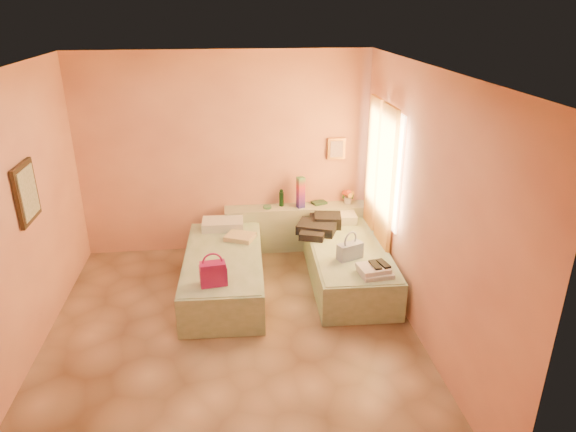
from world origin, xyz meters
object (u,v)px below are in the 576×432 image
bed_left (224,273)px  water_bottle (281,198)px  headboard_ledge (296,227)px  magenta_handbag (213,273)px  green_book (319,203)px  towel_stack (375,271)px  blue_handbag (350,251)px  bed_right (347,264)px  flower_vase (348,195)px

bed_left → water_bottle: (0.84, 1.16, 0.52)m
headboard_ledge → magenta_handbag: (-1.15, -1.81, 0.31)m
bed_left → green_book: 1.87m
green_book → towel_stack: (0.32, -1.88, -0.12)m
water_bottle → blue_handbag: size_ratio=0.76×
headboard_ledge → green_book: green_book is taller
bed_right → flower_vase: flower_vase is taller
bed_left → blue_handbag: bearing=-8.5°
water_bottle → green_book: size_ratio=1.18×
green_book → towel_stack: size_ratio=0.57×
flower_vase → blue_handbag: 1.47m
bed_right → flower_vase: 1.23m
bed_right → towel_stack: 0.83m
towel_stack → blue_handbag: bearing=115.2°
headboard_ledge → green_book: (0.34, 0.07, 0.34)m
water_bottle → blue_handbag: (0.67, -1.43, -0.17)m
bed_left → blue_handbag: blue_handbag is taller
flower_vase → towel_stack: bearing=-93.0°
towel_stack → headboard_ledge: bearing=110.1°
water_bottle → flower_vase: (0.97, -0.01, 0.01)m
bed_left → green_book: green_book is taller
green_book → towel_stack: green_book is taller
water_bottle → flower_vase: flower_vase is taller
bed_right → towel_stack: bearing=-77.9°
magenta_handbag → blue_handbag: (1.61, 0.43, -0.04)m
blue_handbag → towel_stack: 0.47m
bed_right → towel_stack: size_ratio=5.71×
magenta_handbag → blue_handbag: bearing=7.2°
bed_left → bed_right: same height
headboard_ledge → blue_handbag: size_ratio=6.63×
green_book → magenta_handbag: magenta_handbag is taller
bed_left → headboard_ledge: bearing=48.3°
bed_right → towel_stack: towel_stack is taller
magenta_handbag → blue_handbag: 1.67m
magenta_handbag → blue_handbag: size_ratio=0.94×
bed_left → water_bottle: water_bottle is taller
headboard_ledge → water_bottle: size_ratio=8.67×
flower_vase → towel_stack: flower_vase is taller
flower_vase → blue_handbag: bearing=-101.7°
water_bottle → towel_stack: water_bottle is taller
headboard_ledge → blue_handbag: (0.46, -1.38, 0.27)m
flower_vase → towel_stack: size_ratio=0.71×
headboard_ledge → magenta_handbag: size_ratio=7.08×
bed_right → green_book: (-0.18, 1.12, 0.42)m
green_book → blue_handbag: bearing=-105.9°
flower_vase → magenta_handbag: bearing=-135.9°
magenta_handbag → towel_stack: bearing=-7.5°
towel_stack → bed_right: bearing=100.2°
bed_left → bed_right: 1.58m
flower_vase → towel_stack: (-0.10, -1.85, -0.22)m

